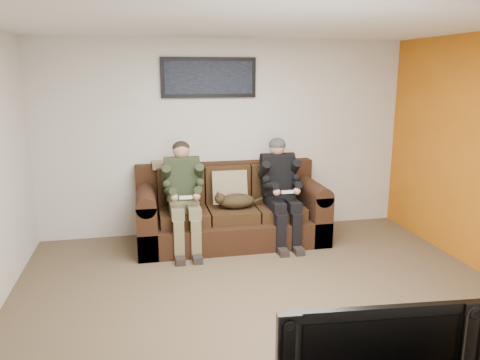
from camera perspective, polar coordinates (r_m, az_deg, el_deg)
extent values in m
plane|color=brown|center=(4.66, 3.55, -14.79)|extent=(5.00, 5.00, 0.00)
plane|color=silver|center=(4.14, 4.09, 18.94)|extent=(5.00, 5.00, 0.00)
plane|color=beige|center=(6.37, -1.69, 5.17)|extent=(5.00, 0.00, 5.00)
plane|color=beige|center=(2.23, 19.92, -10.82)|extent=(5.00, 0.00, 5.00)
cube|color=black|center=(6.15, -1.07, -6.01)|extent=(2.40, 1.04, 0.33)
cube|color=black|center=(6.40, -1.78, -0.68)|extent=(2.40, 0.22, 0.66)
cube|color=black|center=(6.00, -11.30, -5.12)|extent=(0.24, 1.04, 0.66)
cube|color=black|center=(6.38, 8.52, -3.90)|extent=(0.24, 1.04, 0.66)
cylinder|color=black|center=(5.91, -11.44, -2.10)|extent=(0.24, 1.04, 0.24)
cylinder|color=black|center=(6.30, 8.62, -1.05)|extent=(0.24, 1.04, 0.24)
cube|color=#352010|center=(5.95, -6.88, -4.36)|extent=(0.60, 0.66, 0.15)
cube|color=#352010|center=(6.16, -7.22, -0.69)|extent=(0.60, 0.15, 0.48)
cube|color=#352010|center=(6.03, -0.98, -4.02)|extent=(0.60, 0.66, 0.15)
cube|color=#352010|center=(6.24, -1.53, -0.42)|extent=(0.60, 0.15, 0.48)
cube|color=#352010|center=(6.17, 4.70, -3.66)|extent=(0.60, 0.66, 0.15)
cube|color=#352010|center=(6.38, 3.96, -0.15)|extent=(0.60, 0.15, 0.48)
cube|color=#8C7C5B|center=(6.12, -1.32, -0.88)|extent=(0.46, 0.22, 0.45)
cube|color=tan|center=(6.23, -8.39, 1.89)|extent=(0.49, 0.24, 0.09)
cube|color=#706646|center=(5.87, -6.89, -3.09)|extent=(0.36, 0.30, 0.14)
cube|color=#272F1C|center=(5.89, -7.05, -0.02)|extent=(0.40, 0.30, 0.53)
cylinder|color=#272F1C|center=(5.87, -7.13, 2.02)|extent=(0.44, 0.18, 0.18)
sphere|color=#AA7661|center=(5.86, -7.19, 3.59)|extent=(0.21, 0.21, 0.21)
cube|color=#706646|center=(5.68, -7.71, -3.78)|extent=(0.15, 0.42, 0.13)
cube|color=#706646|center=(5.69, -5.70, -3.68)|extent=(0.15, 0.42, 0.13)
cube|color=#706646|center=(5.58, -7.45, -7.32)|extent=(0.12, 0.13, 0.48)
cube|color=#706646|center=(5.60, -5.40, -7.20)|extent=(0.12, 0.13, 0.48)
cube|color=black|center=(5.58, -7.32, -9.53)|extent=(0.11, 0.26, 0.08)
cube|color=black|center=(5.60, -5.25, -9.40)|extent=(0.11, 0.26, 0.08)
cylinder|color=#272F1C|center=(5.79, -8.99, 0.70)|extent=(0.11, 0.30, 0.28)
cylinder|color=#272F1C|center=(5.82, -5.06, 0.88)|extent=(0.11, 0.30, 0.28)
cylinder|color=#272F1C|center=(5.62, -8.50, -1.35)|extent=(0.14, 0.32, 0.15)
cylinder|color=#272F1C|center=(5.64, -5.06, -1.18)|extent=(0.14, 0.32, 0.15)
sphere|color=#AA7661|center=(5.52, -7.99, -2.13)|extent=(0.09, 0.09, 0.09)
sphere|color=#AA7661|center=(5.54, -5.31, -2.00)|extent=(0.09, 0.09, 0.09)
cube|color=white|center=(5.51, -6.63, -2.12)|extent=(0.15, 0.04, 0.03)
ellipsoid|color=black|center=(5.87, -7.21, 3.91)|extent=(0.22, 0.22, 0.17)
cube|color=black|center=(6.10, 4.81, -2.43)|extent=(0.36, 0.30, 0.14)
cube|color=black|center=(6.12, 4.60, 0.53)|extent=(0.40, 0.30, 0.53)
cylinder|color=black|center=(6.10, 4.58, 2.49)|extent=(0.44, 0.18, 0.18)
sphere|color=tan|center=(6.09, 4.56, 4.01)|extent=(0.21, 0.21, 0.21)
cube|color=black|center=(5.89, 4.44, -3.08)|extent=(0.15, 0.42, 0.13)
cube|color=black|center=(5.95, 6.29, -2.96)|extent=(0.15, 0.42, 0.13)
cube|color=black|center=(5.80, 4.94, -6.47)|extent=(0.12, 0.13, 0.48)
cube|color=black|center=(5.86, 6.83, -6.31)|extent=(0.12, 0.13, 0.48)
cube|color=black|center=(5.80, 5.13, -8.59)|extent=(0.11, 0.26, 0.08)
cube|color=black|center=(5.86, 7.03, -8.41)|extent=(0.11, 0.26, 0.08)
cylinder|color=black|center=(5.98, 2.97, 1.23)|extent=(0.11, 0.30, 0.28)
cylinder|color=black|center=(6.09, 6.61, 1.39)|extent=(0.11, 0.30, 0.28)
cylinder|color=black|center=(5.82, 3.79, -0.73)|extent=(0.14, 0.32, 0.15)
cylinder|color=black|center=(5.92, 6.96, -0.56)|extent=(0.14, 0.32, 0.15)
sphere|color=tan|center=(5.73, 4.49, -1.48)|extent=(0.09, 0.09, 0.09)
sphere|color=tan|center=(5.81, 6.96, -1.34)|extent=(0.09, 0.09, 0.09)
cube|color=white|center=(5.75, 5.79, -1.45)|extent=(0.15, 0.04, 0.03)
ellipsoid|color=black|center=(6.09, 4.56, 4.29)|extent=(0.22, 0.22, 0.19)
ellipsoid|color=#3F2F19|center=(5.93, -0.42, -2.58)|extent=(0.47, 0.26, 0.19)
sphere|color=#3F2F19|center=(5.85, -2.48, -2.25)|extent=(0.14, 0.14, 0.14)
cone|color=#3F2F19|center=(5.80, -2.62, -1.69)|extent=(0.04, 0.04, 0.04)
cone|color=#3F2F19|center=(5.86, -2.74, -1.52)|extent=(0.04, 0.04, 0.04)
cylinder|color=#3F2F19|center=(6.04, 1.72, -2.64)|extent=(0.26, 0.13, 0.08)
cube|color=black|center=(6.25, -3.82, 12.35)|extent=(1.25, 0.04, 0.52)
cube|color=black|center=(6.22, -3.79, 12.34)|extent=(1.15, 0.01, 0.42)
imported|color=black|center=(2.72, 15.70, -19.36)|extent=(1.08, 0.23, 0.62)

